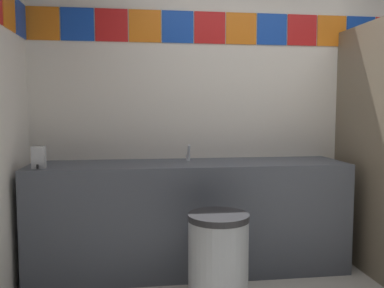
{
  "coord_description": "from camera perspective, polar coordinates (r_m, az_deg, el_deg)",
  "views": [
    {
      "loc": [
        -1.15,
        -1.9,
        1.3
      ],
      "look_at": [
        -0.77,
        0.94,
        1.05
      ],
      "focal_mm": 37.97,
      "sensor_mm": 36.0,
      "label": 1
    }
  ],
  "objects": [
    {
      "name": "wall_back",
      "position": [
        3.67,
        10.75,
        4.4
      ],
      "size": [
        4.07,
        0.09,
        2.52
      ],
      "color": "silver",
      "rests_on": "ground_plane"
    },
    {
      "name": "vanity_counter",
      "position": [
        3.3,
        -0.32,
        -10.06
      ],
      "size": [
        2.47,
        0.57,
        0.87
      ],
      "color": "#4C515B",
      "rests_on": "ground_plane"
    },
    {
      "name": "faucet_center",
      "position": [
        3.3,
        -0.52,
        -1.52
      ],
      "size": [
        0.04,
        0.1,
        0.14
      ],
      "color": "silver",
      "rests_on": "vanity_counter"
    },
    {
      "name": "soap_dispenser",
      "position": [
        3.1,
        -20.73,
        -1.78
      ],
      "size": [
        0.09,
        0.09,
        0.16
      ],
      "color": "#B7BABF",
      "rests_on": "vanity_counter"
    },
    {
      "name": "trash_bin",
      "position": [
        2.72,
        3.7,
        -16.19
      ],
      "size": [
        0.39,
        0.39,
        0.63
      ],
      "color": "#999EA3",
      "rests_on": "ground_plane"
    }
  ]
}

